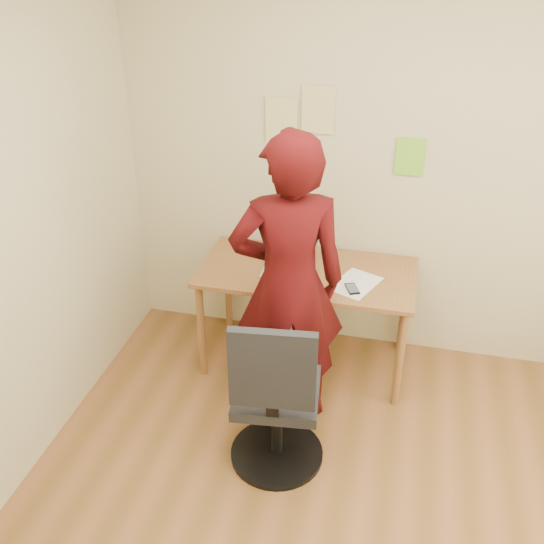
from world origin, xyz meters
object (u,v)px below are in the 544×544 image
(phone, at_px, (352,289))
(person, at_px, (288,285))
(office_chair, at_px, (276,405))
(laptop, at_px, (289,262))
(desk, at_px, (307,282))

(phone, relative_size, person, 0.08)
(phone, distance_m, office_chair, 0.91)
(laptop, bearing_deg, person, -79.34)
(laptop, height_order, person, person)
(laptop, relative_size, office_chair, 0.32)
(desk, height_order, phone, phone)
(phone, bearing_deg, office_chair, -133.53)
(desk, relative_size, phone, 9.68)
(person, bearing_deg, laptop, -96.85)
(desk, bearing_deg, laptop, -174.68)
(desk, height_order, person, person)
(desk, distance_m, phone, 0.37)
(laptop, relative_size, person, 0.18)
(desk, height_order, office_chair, office_chair)
(desk, xyz_separation_m, office_chair, (0.02, -0.98, -0.21))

